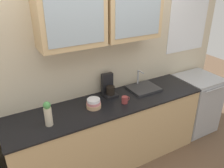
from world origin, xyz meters
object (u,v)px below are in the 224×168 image
at_px(sink_faucet, 143,88).
at_px(dishwasher, 195,103).
at_px(cup_near_sink, 125,100).
at_px(coffee_maker, 109,87).
at_px(vase, 48,114).
at_px(bowl_stack, 94,104).

relative_size(sink_faucet, dishwasher, 0.43).
distance_m(sink_faucet, cup_near_sink, 0.47).
height_order(dishwasher, coffee_maker, coffee_maker).
relative_size(cup_near_sink, coffee_maker, 0.39).
xyz_separation_m(sink_faucet, vase, (-1.38, -0.19, 0.12)).
bearing_deg(bowl_stack, cup_near_sink, -12.91).
height_order(sink_faucet, coffee_maker, coffee_maker).
height_order(bowl_stack, vase, vase).
bearing_deg(dishwasher, coffee_maker, 172.31).
bearing_deg(sink_faucet, dishwasher, -6.07).
bearing_deg(sink_faucet, cup_near_sink, -155.47).
bearing_deg(cup_near_sink, dishwasher, 3.52).
xyz_separation_m(bowl_stack, cup_near_sink, (0.38, -0.09, -0.01)).
distance_m(sink_faucet, coffee_maker, 0.51).
distance_m(bowl_stack, coffee_maker, 0.38).
bearing_deg(sink_faucet, coffee_maker, 169.06).
bearing_deg(vase, bowl_stack, 8.20).
xyz_separation_m(vase, coffee_maker, (0.88, 0.28, -0.03)).
relative_size(bowl_stack, cup_near_sink, 1.59).
distance_m(bowl_stack, dishwasher, 1.89).
distance_m(bowl_stack, vase, 0.58).
relative_size(cup_near_sink, dishwasher, 0.12).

